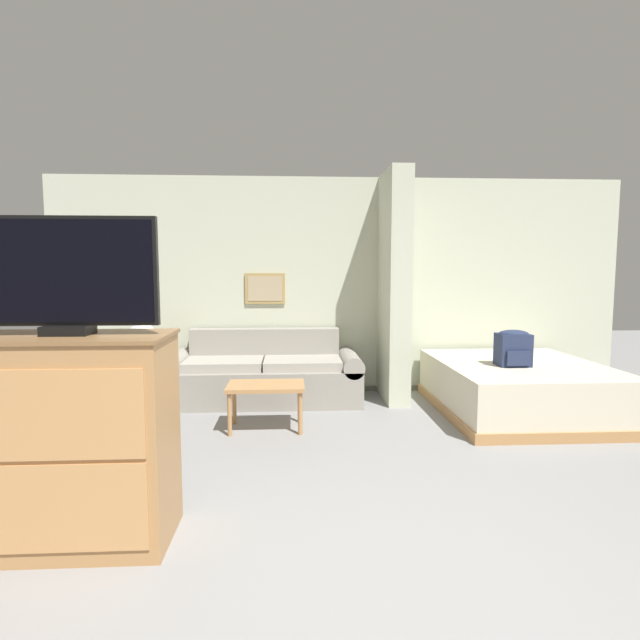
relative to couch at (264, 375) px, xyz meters
The scene contains 11 objects.
ground_plane 3.82m from the couch, 76.16° to the right, with size 20.00×20.00×0.00m, color gray.
wall_back 1.43m from the couch, 27.92° to the left, with size 6.91×0.16×2.60m.
wall_partition_pillar 1.79m from the couch, ahead, with size 0.24×0.81×2.60m.
couch is the anchor object (origin of this frame).
coffee_table 1.03m from the couch, 85.84° to the right, with size 0.72×0.45×0.43m.
side_table 1.34m from the couch, behind, with size 0.49×0.49×0.56m.
table_lamp 1.45m from the couch, behind, with size 0.32×0.32×0.46m.
tv_dresser 3.07m from the couch, 106.30° to the right, with size 1.05×0.55×1.15m.
tv 3.27m from the couch, 106.31° to the right, with size 0.95×0.16×0.62m.
bed 2.76m from the couch, 12.36° to the right, with size 1.64×1.95×0.53m.
backpack 2.70m from the couch, 16.60° to the right, with size 0.31×0.26×0.37m.
Camera 1 is at (-0.59, -1.92, 1.49)m, focal length 28.00 mm.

